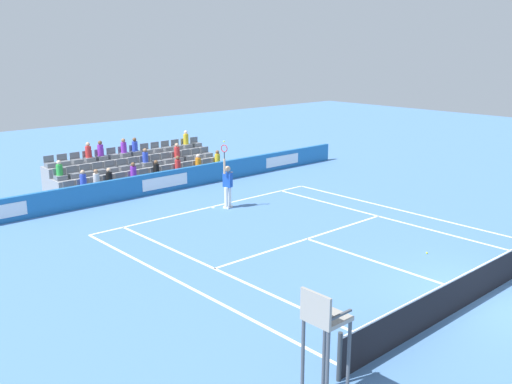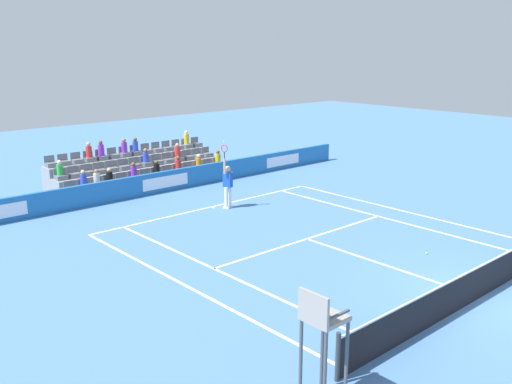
{
  "view_description": "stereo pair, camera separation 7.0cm",
  "coord_description": "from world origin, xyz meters",
  "px_view_note": "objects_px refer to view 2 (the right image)",
  "views": [
    {
      "loc": [
        14.02,
        6.47,
        6.56
      ],
      "look_at": [
        -0.23,
        -9.32,
        1.1
      ],
      "focal_mm": 40.08,
      "sensor_mm": 36.0,
      "label": 1
    },
    {
      "loc": [
        13.96,
        6.52,
        6.56
      ],
      "look_at": [
        -0.23,
        -9.32,
        1.1
      ],
      "focal_mm": 40.08,
      "sensor_mm": 36.0,
      "label": 2
    }
  ],
  "objects_px": {
    "tennis_player": "(228,185)",
    "umpire_chair": "(322,330)",
    "loose_tennis_ball": "(427,253)",
    "tennis_net": "(482,280)"
  },
  "relations": [
    {
      "from": "tennis_player",
      "to": "umpire_chair",
      "type": "relative_size",
      "value": 1.22
    },
    {
      "from": "umpire_chair",
      "to": "loose_tennis_ball",
      "type": "xyz_separation_m",
      "value": [
        -8.56,
        -3.05,
        -1.49
      ]
    },
    {
      "from": "umpire_chair",
      "to": "loose_tennis_ball",
      "type": "distance_m",
      "value": 9.21
    },
    {
      "from": "tennis_net",
      "to": "loose_tennis_ball",
      "type": "xyz_separation_m",
      "value": [
        -1.8,
        -2.77,
        -0.46
      ]
    },
    {
      "from": "loose_tennis_ball",
      "to": "tennis_player",
      "type": "bearing_deg",
      "value": -81.04
    },
    {
      "from": "tennis_net",
      "to": "umpire_chair",
      "type": "height_order",
      "value": "umpire_chair"
    },
    {
      "from": "umpire_chair",
      "to": "tennis_player",
      "type": "bearing_deg",
      "value": -121.87
    },
    {
      "from": "tennis_net",
      "to": "umpire_chair",
      "type": "distance_m",
      "value": 6.84
    },
    {
      "from": "tennis_net",
      "to": "loose_tennis_ball",
      "type": "relative_size",
      "value": 176.03
    },
    {
      "from": "tennis_net",
      "to": "tennis_player",
      "type": "relative_size",
      "value": 4.19
    }
  ]
}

